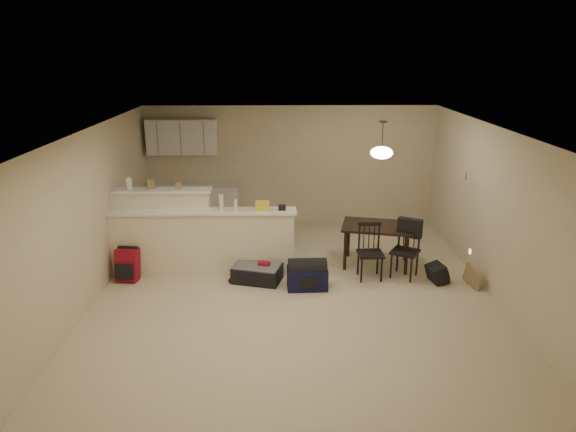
{
  "coord_description": "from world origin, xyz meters",
  "views": [
    {
      "loc": [
        -0.23,
        -7.07,
        3.58
      ],
      "look_at": [
        -0.1,
        0.7,
        1.05
      ],
      "focal_mm": 32.0,
      "sensor_mm": 36.0,
      "label": 1
    }
  ],
  "objects_px": {
    "dining_chair_near": "(370,252)",
    "red_backpack": "(128,265)",
    "dining_table": "(377,230)",
    "black_daypack": "(437,274)",
    "pendant_lamp": "(382,152)",
    "suitcase": "(257,273)",
    "dining_chair_far": "(405,250)",
    "navy_duffel": "(307,278)"
  },
  "relations": [
    {
      "from": "dining_chair_near",
      "to": "black_daypack",
      "type": "bearing_deg",
      "value": -11.09
    },
    {
      "from": "black_daypack",
      "to": "red_backpack",
      "type": "bearing_deg",
      "value": 76.34
    },
    {
      "from": "suitcase",
      "to": "red_backpack",
      "type": "height_order",
      "value": "red_backpack"
    },
    {
      "from": "suitcase",
      "to": "navy_duffel",
      "type": "height_order",
      "value": "navy_duffel"
    },
    {
      "from": "pendant_lamp",
      "to": "dining_chair_far",
      "type": "height_order",
      "value": "pendant_lamp"
    },
    {
      "from": "pendant_lamp",
      "to": "black_daypack",
      "type": "distance_m",
      "value": 2.16
    },
    {
      "from": "dining_table",
      "to": "dining_chair_far",
      "type": "height_order",
      "value": "dining_chair_far"
    },
    {
      "from": "suitcase",
      "to": "black_daypack",
      "type": "bearing_deg",
      "value": 13.16
    },
    {
      "from": "red_backpack",
      "to": "black_daypack",
      "type": "height_order",
      "value": "red_backpack"
    },
    {
      "from": "pendant_lamp",
      "to": "dining_chair_near",
      "type": "relative_size",
      "value": 0.68
    },
    {
      "from": "dining_table",
      "to": "navy_duffel",
      "type": "xyz_separation_m",
      "value": [
        -1.24,
        -0.9,
        -0.47
      ]
    },
    {
      "from": "pendant_lamp",
      "to": "dining_chair_far",
      "type": "distance_m",
      "value": 1.64
    },
    {
      "from": "suitcase",
      "to": "dining_chair_far",
      "type": "bearing_deg",
      "value": 17.83
    },
    {
      "from": "red_backpack",
      "to": "suitcase",
      "type": "bearing_deg",
      "value": 5.08
    },
    {
      "from": "dining_table",
      "to": "black_daypack",
      "type": "height_order",
      "value": "dining_table"
    },
    {
      "from": "pendant_lamp",
      "to": "dining_table",
      "type": "bearing_deg",
      "value": 180.0
    },
    {
      "from": "dining_chair_near",
      "to": "pendant_lamp",
      "type": "bearing_deg",
      "value": 67.89
    },
    {
      "from": "dining_chair_far",
      "to": "suitcase",
      "type": "relative_size",
      "value": 1.26
    },
    {
      "from": "dining_table",
      "to": "dining_chair_near",
      "type": "distance_m",
      "value": 0.61
    },
    {
      "from": "pendant_lamp",
      "to": "black_daypack",
      "type": "height_order",
      "value": "pendant_lamp"
    },
    {
      "from": "navy_duffel",
      "to": "dining_table",
      "type": "bearing_deg",
      "value": 34.13
    },
    {
      "from": "dining_table",
      "to": "navy_duffel",
      "type": "bearing_deg",
      "value": -131.42
    },
    {
      "from": "suitcase",
      "to": "red_backpack",
      "type": "relative_size",
      "value": 1.43
    },
    {
      "from": "pendant_lamp",
      "to": "black_daypack",
      "type": "bearing_deg",
      "value": -39.56
    },
    {
      "from": "pendant_lamp",
      "to": "dining_chair_near",
      "type": "height_order",
      "value": "pendant_lamp"
    },
    {
      "from": "dining_table",
      "to": "red_backpack",
      "type": "height_order",
      "value": "dining_table"
    },
    {
      "from": "pendant_lamp",
      "to": "suitcase",
      "type": "relative_size",
      "value": 0.83
    },
    {
      "from": "dining_chair_near",
      "to": "suitcase",
      "type": "bearing_deg",
      "value": -179.92
    },
    {
      "from": "dining_table",
      "to": "black_daypack",
      "type": "distance_m",
      "value": 1.23
    },
    {
      "from": "dining_chair_far",
      "to": "black_daypack",
      "type": "xyz_separation_m",
      "value": [
        0.49,
        -0.21,
        -0.33
      ]
    },
    {
      "from": "pendant_lamp",
      "to": "suitcase",
      "type": "xyz_separation_m",
      "value": [
        -2.03,
        -0.61,
        -1.86
      ]
    },
    {
      "from": "dining_chair_far",
      "to": "red_backpack",
      "type": "bearing_deg",
      "value": -148.32
    },
    {
      "from": "red_backpack",
      "to": "black_daypack",
      "type": "bearing_deg",
      "value": 5.08
    },
    {
      "from": "dining_chair_far",
      "to": "suitcase",
      "type": "distance_m",
      "value": 2.43
    },
    {
      "from": "navy_duffel",
      "to": "black_daypack",
      "type": "height_order",
      "value": "navy_duffel"
    },
    {
      "from": "red_backpack",
      "to": "dining_chair_near",
      "type": "bearing_deg",
      "value": 7.0
    },
    {
      "from": "dining_chair_near",
      "to": "red_backpack",
      "type": "xyz_separation_m",
      "value": [
        -3.93,
        0.0,
        -0.2
      ]
    },
    {
      "from": "pendant_lamp",
      "to": "red_backpack",
      "type": "xyz_separation_m",
      "value": [
        -4.13,
        -0.54,
        -1.73
      ]
    },
    {
      "from": "suitcase",
      "to": "navy_duffel",
      "type": "distance_m",
      "value": 0.84
    },
    {
      "from": "dining_table",
      "to": "pendant_lamp",
      "type": "relative_size",
      "value": 2.11
    },
    {
      "from": "dining_chair_far",
      "to": "navy_duffel",
      "type": "xyz_separation_m",
      "value": [
        -1.61,
        -0.4,
        -0.3
      ]
    },
    {
      "from": "dining_chair_far",
      "to": "black_daypack",
      "type": "height_order",
      "value": "dining_chair_far"
    }
  ]
}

